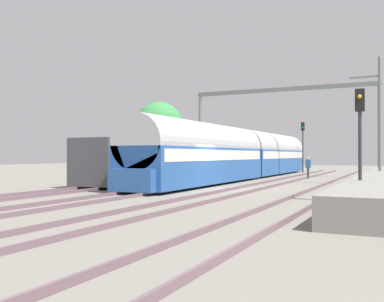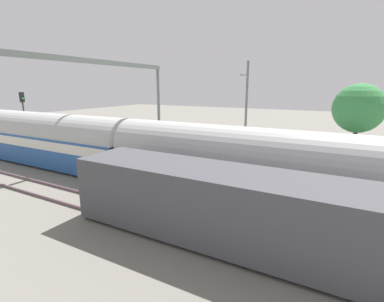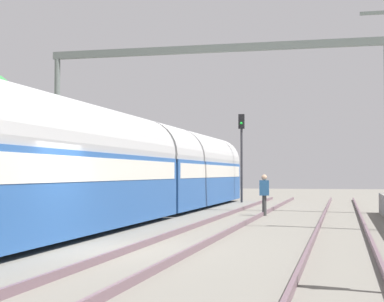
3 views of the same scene
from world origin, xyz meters
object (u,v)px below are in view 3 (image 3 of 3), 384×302
(person_crossing, at_px, (264,191))
(railway_signal_far, at_px, (242,146))
(passenger_train, at_px, (143,169))
(catenary_gantry, at_px, (212,86))

(person_crossing, distance_m, railway_signal_far, 12.52)
(railway_signal_far, bearing_deg, passenger_train, -97.83)
(railway_signal_far, bearing_deg, person_crossing, -76.78)
(passenger_train, height_order, catenary_gantry, catenary_gantry)
(passenger_train, relative_size, railway_signal_far, 6.07)
(railway_signal_far, height_order, catenary_gantry, catenary_gantry)
(person_crossing, relative_size, catenary_gantry, 0.11)
(railway_signal_far, relative_size, catenary_gantry, 0.33)
(passenger_train, xyz_separation_m, person_crossing, (4.73, 1.99, -0.94))
(railway_signal_far, xyz_separation_m, catenary_gantry, (0.06, -9.34, 2.45))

